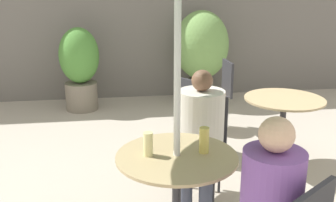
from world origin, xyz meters
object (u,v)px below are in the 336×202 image
bistro_chair_1 (204,137)px  cafe_table_far (283,113)px  potted_plant_0 (80,66)px  potted_plant_1 (201,49)px  beer_glass_0 (148,144)px  beer_glass_1 (204,140)px  seated_person_0 (268,202)px  bistro_chair_3 (220,89)px  cafe_table_near (177,175)px  seated_person_1 (200,127)px  bistro_chair_2 (194,111)px

bistro_chair_1 → cafe_table_far: bearing=48.9°
bistro_chair_1 → potted_plant_0: potted_plant_0 is taller
potted_plant_1 → beer_glass_0: bearing=-108.2°
bistro_chair_1 → beer_glass_1: (-0.19, -0.75, 0.29)m
seated_person_0 → beer_glass_1: seated_person_0 is taller
bistro_chair_3 → potted_plant_0: potted_plant_0 is taller
cafe_table_far → potted_plant_1: 2.40m
cafe_table_near → bistro_chair_3: bistro_chair_3 is taller
potted_plant_1 → seated_person_1: bearing=-102.9°
cafe_table_near → bistro_chair_3: size_ratio=0.90×
cafe_table_near → bistro_chair_2: (0.43, 1.51, -0.06)m
bistro_chair_2 → potted_plant_1: potted_plant_1 is taller
cafe_table_near → seated_person_0: bearing=-55.6°
beer_glass_0 → bistro_chair_1: bearing=53.5°
bistro_chair_3 → beer_glass_0: 2.56m
cafe_table_near → bistro_chair_1: (0.37, 0.77, -0.06)m
beer_glass_1 → potted_plant_0: potted_plant_0 is taller
beer_glass_0 → potted_plant_1: size_ratio=0.11×
seated_person_0 → potted_plant_0: potted_plant_0 is taller
cafe_table_near → bistro_chair_1: bistro_chair_1 is taller
bistro_chair_1 → bistro_chair_2: bearing=110.8°
cafe_table_far → bistro_chair_1: bistro_chair_1 is taller
cafe_table_far → potted_plant_0: size_ratio=0.64×
cafe_table_far → bistro_chair_3: size_ratio=0.87×
bistro_chair_1 → beer_glass_1: 0.83m
seated_person_1 → potted_plant_0: size_ratio=0.95×
cafe_table_far → potted_plant_1: (-0.29, 2.37, 0.27)m
bistro_chair_3 → beer_glass_0: (-1.12, -2.29, 0.29)m
cafe_table_near → potted_plant_1: potted_plant_1 is taller
bistro_chair_2 → potted_plant_1: 2.10m
seated_person_1 → beer_glass_1: bearing=-75.3°
seated_person_1 → beer_glass_0: 0.79m
cafe_table_near → cafe_table_far: size_ratio=1.03×
cafe_table_far → seated_person_0: (-0.86, -1.73, 0.12)m
potted_plant_0 → bistro_chair_2: bearing=-55.7°
bistro_chair_1 → bistro_chair_2: size_ratio=1.00×
seated_person_0 → bistro_chair_3: bearing=-134.9°
bistro_chair_2 → potted_plant_1: size_ratio=0.62×
beer_glass_0 → bistro_chair_2: bearing=67.6°
bistro_chair_2 → seated_person_0: seated_person_0 is taller
bistro_chair_1 → seated_person_1: (-0.07, -0.14, 0.15)m
seated_person_0 → cafe_table_near: bearing=-90.0°
potted_plant_0 → bistro_chair_3: bearing=-31.5°
cafe_table_far → beer_glass_0: (-1.44, -1.13, 0.23)m
bistro_chair_2 → beer_glass_1: 1.54m
bistro_chair_1 → bistro_chair_2: (0.06, 0.74, 0.00)m
bistro_chair_1 → bistro_chair_3: 1.64m
cafe_table_near → beer_glass_1: 0.30m
beer_glass_1 → potted_plant_0: (-1.05, 3.40, -0.16)m
cafe_table_near → seated_person_0: (0.40, -0.58, 0.11)m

